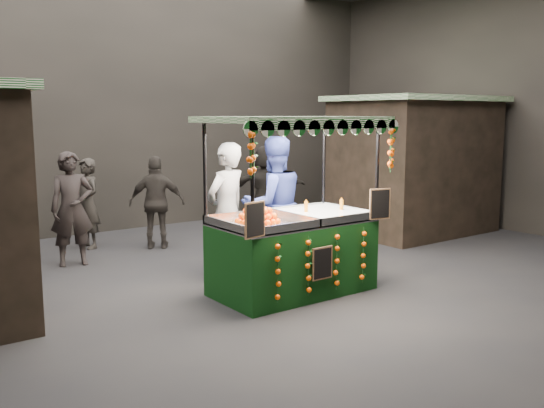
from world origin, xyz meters
TOP-DOWN VIEW (x-y plane):
  - ground at (0.00, 0.00)m, footprint 12.00×12.00m
  - market_hall at (0.00, 0.00)m, footprint 12.10×10.10m
  - neighbour_stall_right at (4.40, 1.50)m, footprint 3.00×2.20m
  - juice_stall at (0.02, -0.33)m, footprint 2.31×1.36m
  - vendor_grey at (-0.33, 0.75)m, footprint 0.79×0.63m
  - vendor_blue at (0.39, 0.63)m, footprint 1.08×0.92m
  - shopper_0 at (-1.79, 2.77)m, footprint 0.69×0.53m
  - shopper_1 at (3.49, 1.94)m, footprint 1.06×1.07m
  - shopper_2 at (-0.27, 3.05)m, footprint 0.99×0.81m
  - shopper_3 at (3.69, 2.81)m, footprint 1.06×1.20m
  - shopper_5 at (2.28, 3.44)m, footprint 1.45×1.44m
  - shopper_6 at (-1.20, 3.78)m, footprint 0.44×0.60m

SIDE VIEW (x-z plane):
  - ground at x=0.00m, z-range 0.00..0.00m
  - juice_stall at x=0.02m, z-range -0.42..1.81m
  - shopper_6 at x=-1.20m, z-range 0.00..1.53m
  - shopper_2 at x=-0.27m, z-range 0.00..1.58m
  - shopper_3 at x=3.69m, z-range 0.00..1.61m
  - shopper_5 at x=2.28m, z-range 0.00..1.67m
  - shopper_0 at x=-1.79m, z-range 0.00..1.72m
  - shopper_1 at x=3.49m, z-range 0.00..1.74m
  - vendor_grey at x=-0.33m, z-range 0.00..1.89m
  - vendor_blue at x=0.39m, z-range 0.00..1.96m
  - neighbour_stall_right at x=4.40m, z-range 0.01..2.61m
  - market_hall at x=0.00m, z-range 0.86..5.91m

